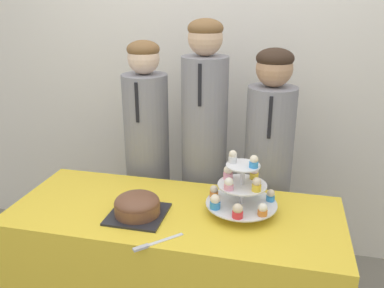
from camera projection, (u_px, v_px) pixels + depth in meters
name	position (u px, v px, depth m)	size (l,w,h in m)	color
wall_back	(215.00, 52.00, 2.60)	(9.00, 0.06, 2.70)	silver
table	(176.00, 276.00, 2.03)	(1.54, 0.63, 0.75)	yellow
round_cake	(137.00, 205.00, 1.84)	(0.25, 0.25, 0.10)	#232328
cake_knife	(150.00, 245.00, 1.63)	(0.17, 0.17, 0.01)	silver
cupcake_stand	(241.00, 190.00, 1.84)	(0.33, 0.33, 0.30)	silver
student_0	(148.00, 168.00, 2.45)	(0.26, 0.27, 1.46)	gray
student_1	(204.00, 164.00, 2.36)	(0.26, 0.26, 1.58)	gray
student_2	(267.00, 180.00, 2.30)	(0.26, 0.27, 1.44)	gray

